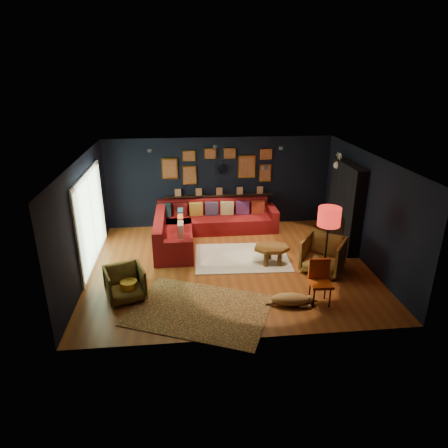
{
  "coord_description": "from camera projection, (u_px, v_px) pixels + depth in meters",
  "views": [
    {
      "loc": [
        -1.01,
        -8.44,
        4.42
      ],
      "look_at": [
        -0.11,
        0.3,
        0.96
      ],
      "focal_mm": 32.0,
      "sensor_mm": 36.0,
      "label": 1
    }
  ],
  "objects": [
    {
      "name": "sliding_door",
      "position": [
        91.0,
        219.0,
        9.37
      ],
      "size": [
        0.06,
        2.8,
        2.2
      ],
      "color": "white",
      "rests_on": "ground"
    },
    {
      "name": "leopard_rug",
      "position": [
        200.0,
        310.0,
        7.78
      ],
      "size": [
        3.14,
        2.74,
        0.01
      ],
      "primitive_type": "cube",
      "rotation": [
        0.0,
        0.0,
        -0.4
      ],
      "color": "tan",
      "rests_on": "ground"
    },
    {
      "name": "fireplace",
      "position": [
        345.0,
        209.0,
        10.28
      ],
      "size": [
        0.31,
        1.6,
        2.2
      ],
      "color": "black",
      "rests_on": "ground"
    },
    {
      "name": "armchair_left",
      "position": [
        125.0,
        282.0,
        8.06
      ],
      "size": [
        0.92,
        0.89,
        0.75
      ],
      "primitive_type": "imported",
      "rotation": [
        0.0,
        0.0,
        0.34
      ],
      "color": "#AF8B37",
      "rests_on": "ground"
    },
    {
      "name": "shag_rug",
      "position": [
        242.0,
        258.0,
        9.9
      ],
      "size": [
        2.36,
        1.76,
        0.03
      ],
      "primitive_type": "cube",
      "rotation": [
        0.0,
        0.0,
        -0.04
      ],
      "color": "white",
      "rests_on": "ground"
    },
    {
      "name": "sunburst_mirror",
      "position": [
        223.0,
        169.0,
        11.43
      ],
      "size": [
        0.47,
        0.16,
        0.47
      ],
      "color": "silver",
      "rests_on": "room_walls"
    },
    {
      "name": "armchair_right",
      "position": [
        323.0,
        253.0,
        9.13
      ],
      "size": [
        1.18,
        1.17,
        0.9
      ],
      "primitive_type": "imported",
      "rotation": [
        0.0,
        0.0,
        -0.61
      ],
      "color": "#AF8B37",
      "rests_on": "ground"
    },
    {
      "name": "gallery_wall",
      "position": [
        219.0,
        165.0,
        11.38
      ],
      "size": [
        3.15,
        0.04,
        1.02
      ],
      "color": "gold",
      "rests_on": "room_walls"
    },
    {
      "name": "room_walls",
      "position": [
        230.0,
        202.0,
        8.94
      ],
      "size": [
        6.5,
        6.5,
        6.5
      ],
      "color": "black",
      "rests_on": "ground"
    },
    {
      "name": "gold_stool",
      "position": [
        129.0,
        290.0,
        8.06
      ],
      "size": [
        0.34,
        0.34,
        0.43
      ],
      "primitive_type": "cylinder",
      "color": "gold",
      "rests_on": "ground"
    },
    {
      "name": "sectional",
      "position": [
        200.0,
        226.0,
        11.02
      ],
      "size": [
        3.41,
        2.69,
        0.86
      ],
      "color": "maroon",
      "rests_on": "ground"
    },
    {
      "name": "ledge",
      "position": [
        219.0,
        196.0,
        11.67
      ],
      "size": [
        3.2,
        0.12,
        0.04
      ],
      "primitive_type": "cube",
      "color": "black",
      "rests_on": "room_walls"
    },
    {
      "name": "deer_head",
      "position": [
        344.0,
        165.0,
        10.37
      ],
      "size": [
        0.5,
        0.28,
        0.45
      ],
      "color": "white",
      "rests_on": "fireplace"
    },
    {
      "name": "coffee_table",
      "position": [
        272.0,
        250.0,
        9.48
      ],
      "size": [
        0.9,
        0.69,
        0.43
      ],
      "rotation": [
        0.0,
        0.0,
        -0.05
      ],
      "color": "brown",
      "rests_on": "shag_rug"
    },
    {
      "name": "floor",
      "position": [
        230.0,
        266.0,
        9.53
      ],
      "size": [
        6.5,
        6.5,
        0.0
      ],
      "primitive_type": "plane",
      "color": "brown",
      "rests_on": "ground"
    },
    {
      "name": "pouf",
      "position": [
        175.0,
        242.0,
        10.33
      ],
      "size": [
        0.51,
        0.51,
        0.33
      ],
      "primitive_type": "cylinder",
      "color": "maroon",
      "rests_on": "shag_rug"
    },
    {
      "name": "ceiling_spots",
      "position": [
        226.0,
        153.0,
        9.33
      ],
      "size": [
        3.3,
        2.5,
        0.06
      ],
      "color": "black",
      "rests_on": "room_walls"
    },
    {
      "name": "floor_lamp",
      "position": [
        329.0,
        220.0,
        8.28
      ],
      "size": [
        0.48,
        0.48,
        1.73
      ],
      "color": "black",
      "rests_on": "ground"
    },
    {
      "name": "dog",
      "position": [
        291.0,
        297.0,
        7.89
      ],
      "size": [
        1.1,
        0.65,
        0.33
      ],
      "primitive_type": null,
      "rotation": [
        0.0,
        0.0,
        -0.14
      ],
      "color": "#A37B45",
      "rests_on": "leopard_rug"
    },
    {
      "name": "orange_chair",
      "position": [
        320.0,
        278.0,
        7.9
      ],
      "size": [
        0.44,
        0.44,
        0.9
      ],
      "rotation": [
        0.0,
        0.0,
        -0.05
      ],
      "color": "black",
      "rests_on": "ground"
    }
  ]
}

